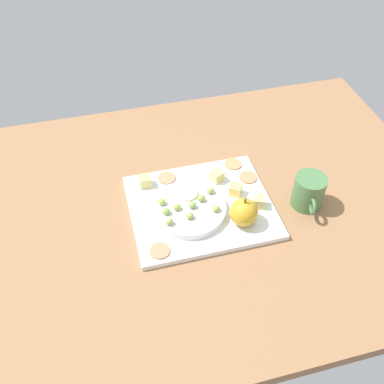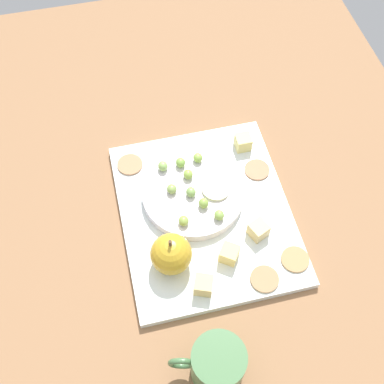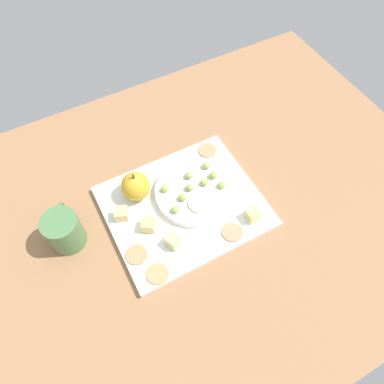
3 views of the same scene
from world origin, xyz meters
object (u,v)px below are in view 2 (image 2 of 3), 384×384
Objects in this scene: cracker_1 at (130,165)px; grape_4 at (203,203)px; grape_1 at (181,163)px; cup at (217,364)px; cracker_3 at (257,170)px; grape_8 at (184,221)px; apple_slice_0 at (216,189)px; grape_6 at (191,192)px; cheese_cube_1 at (258,230)px; serving_dish at (193,194)px; cheese_cube_0 at (243,142)px; cracker_0 at (295,259)px; cracker_2 at (265,279)px; cheese_cube_3 at (226,254)px; grape_0 at (163,166)px; grape_2 at (172,189)px; grape_7 at (198,158)px; cheese_cube_2 at (204,285)px; apple_whole at (171,254)px; grape_5 at (220,215)px; platter at (206,214)px; grape_3 at (188,174)px.

grape_4 reaches higher than cracker_1.
grape_1 is 34.81cm from cup.
grape_8 is at bearing 118.79° from cracker_3.
cup is at bearing 165.56° from apple_slice_0.
cheese_cube_1 is at bearing -133.46° from grape_6.
cheese_cube_1 is 0.26× the size of cup.
serving_dish is at bearing 79.59° from apple_slice_0.
cheese_cube_0 is at bearing -39.72° from apple_slice_0.
cracker_2 is at bearing 109.67° from cracker_0.
cheese_cube_0 is at bearing -21.72° from cup.
cracker_3 is at bearing -169.78° from cheese_cube_0.
cup is at bearing 147.70° from cheese_cube_1.
cheese_cube_3 reaches higher than cracker_3.
grape_0 is 4.98cm from grape_2.
grape_7 is at bearing -47.79° from grape_2.
cheese_cube_2 is 1.49× the size of grape_7.
cracker_3 is at bearing -16.76° from cheese_cube_1.
cracker_0 is 25.75cm from grape_1.
cheese_cube_1 is 1.49× the size of grape_4.
cheese_cube_3 is (-12.66, -2.54, 0.44)cm from serving_dish.
apple_whole reaches higher than cracker_3.
cup reaches higher than grape_7.
cracker_1 is 20.12cm from grape_5.
platter is 1.93× the size of serving_dish.
platter is 7.43× the size of cracker_1.
cracker_3 is 2.46× the size of grape_7.
apple_whole reaches higher than cheese_cube_0.
grape_5 is at bearing 150.13° from cheese_cube_0.
grape_1 is at bearing 32.63° from cheese_cube_1.
cup is (-28.31, 7.29, 0.63)cm from apple_slice_0.
cracker_2 is 2.46× the size of grape_8.
grape_8 is (-14.32, 14.52, 1.27)cm from cheese_cube_0.
cracker_2 is at bearing -138.45° from grape_8.
serving_dish is 7.23cm from grape_0.
grape_2 is (-2.05, 16.18, 2.46)cm from cracker_3.
grape_4 is (-8.91, -1.98, 0.01)cm from grape_1.
grape_0 is at bearing 100.33° from cheese_cube_0.
apple_whole is at bearing 173.12° from grape_0.
grape_7 is (9.26, -1.27, -0.03)cm from grape_4.
grape_2 reaches higher than cracker_1.
grape_3 is 0.39× the size of apple_slice_0.
cheese_cube_1 is 13.03cm from grape_6.
apple_whole is at bearing 138.62° from grape_4.
grape_5 is (-6.82, -6.74, 0.06)cm from grape_2.
grape_6 reaches higher than platter.
cup is (-12.17, 1.11, 1.44)cm from cheese_cube_2.
grape_4 is 3.59cm from grape_5.
cheese_cube_2 is 12.10cm from grape_5.
cracker_2 is (-8.03, 1.34, -1.20)cm from cheese_cube_1.
grape_5 and grape_7 have the same top height.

